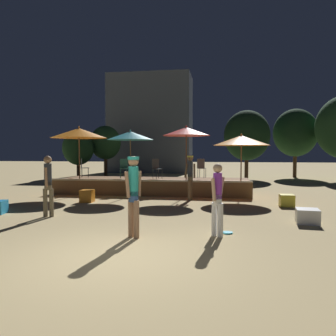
{
  "coord_description": "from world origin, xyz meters",
  "views": [
    {
      "loc": [
        1.88,
        -5.75,
        1.94
      ],
      "look_at": [
        0.0,
        6.31,
        1.36
      ],
      "focal_mm": 35.0,
      "sensor_mm": 36.0,
      "label": 1
    }
  ],
  "objects": [
    {
      "name": "cube_seat_0",
      "position": [
        4.28,
        3.59,
        0.2
      ],
      "size": [
        0.66,
        0.66,
        0.4
      ],
      "rotation": [
        0.0,
        0.0,
        -0.12
      ],
      "color": "white",
      "rests_on": "ground"
    },
    {
      "name": "person_1",
      "position": [
        0.73,
        7.46,
        1.05
      ],
      "size": [
        0.48,
        0.3,
        1.82
      ],
      "rotation": [
        0.0,
        0.0,
        4.44
      ],
      "color": "brown",
      "rests_on": "ground"
    },
    {
      "name": "background_tree_3",
      "position": [
        -8.95,
        18.35,
        2.27
      ],
      "size": [
        2.41,
        2.41,
        3.61
      ],
      "color": "#3D2B1C",
      "rests_on": "ground"
    },
    {
      "name": "cube_seat_1",
      "position": [
        4.3,
        6.46,
        0.21
      ],
      "size": [
        0.49,
        0.49,
        0.43
      ],
      "rotation": [
        0.0,
        0.0,
        0.0
      ],
      "color": "yellow",
      "rests_on": "ground"
    },
    {
      "name": "bistro_chair_2",
      "position": [
        -4.62,
        9.25,
        1.29
      ],
      "size": [
        0.44,
        0.44,
        0.9
      ],
      "rotation": [
        0.0,
        0.0,
        1.94
      ],
      "color": "#2D3338",
      "rests_on": "wooden_deck"
    },
    {
      "name": "patio_umbrella_1",
      "position": [
        0.47,
        8.41,
        2.84
      ],
      "size": [
        2.05,
        2.05,
        3.11
      ],
      "color": "brown",
      "rests_on": "ground"
    },
    {
      "name": "cube_seat_2",
      "position": [
        -3.2,
        6.32,
        0.24
      ],
      "size": [
        0.5,
        0.5,
        0.48
      ],
      "rotation": [
        0.0,
        0.0,
        0.06
      ],
      "color": "orange",
      "rests_on": "ground"
    },
    {
      "name": "bistro_chair_1",
      "position": [
        -0.95,
        8.92,
        1.29
      ],
      "size": [
        0.48,
        0.48,
        0.9
      ],
      "rotation": [
        0.0,
        0.0,
        0.75
      ],
      "color": "#2D3338",
      "rests_on": "wooden_deck"
    },
    {
      "name": "distant_building",
      "position": [
        -4.75,
        25.91,
        4.7
      ],
      "size": [
        7.88,
        4.02,
        9.41
      ],
      "color": "#4C5666",
      "rests_on": "ground"
    },
    {
      "name": "frisbee_disc",
      "position": [
        2.1,
        2.15,
        0.02
      ],
      "size": [
        0.24,
        0.24,
        0.03
      ],
      "color": "#33B2D8",
      "rests_on": "ground"
    },
    {
      "name": "person_0",
      "position": [
        1.85,
        1.82,
        0.91
      ],
      "size": [
        0.34,
        0.48,
        1.68
      ],
      "rotation": [
        0.0,
        0.0,
        5.72
      ],
      "color": "white",
      "rests_on": "ground"
    },
    {
      "name": "bistro_chair_0",
      "position": [
        1.07,
        9.59,
        1.29
      ],
      "size": [
        0.42,
        0.42,
        0.9
      ],
      "rotation": [
        0.0,
        0.0,
        2.91
      ],
      "color": "#47474C",
      "rests_on": "wooden_deck"
    },
    {
      "name": "background_tree_2",
      "position": [
        3.91,
        19.12,
        3.18
      ],
      "size": [
        3.36,
        3.36,
        5.04
      ],
      "color": "#3D2B1C",
      "rests_on": "ground"
    },
    {
      "name": "ground_plane",
      "position": [
        0.0,
        0.0,
        0.0
      ],
      "size": [
        120.0,
        120.0,
        0.0
      ],
      "primitive_type": "plane",
      "color": "tan"
    },
    {
      "name": "patio_umbrella_3",
      "position": [
        -1.96,
        8.19,
        2.67
      ],
      "size": [
        2.07,
        2.07,
        2.94
      ],
      "color": "brown",
      "rests_on": "ground"
    },
    {
      "name": "bistro_chair_3",
      "position": [
        -2.52,
        9.04,
        1.29
      ],
      "size": [
        0.42,
        0.42,
        0.9
      ],
      "rotation": [
        0.0,
        0.0,
        0.25
      ],
      "color": "#1E4C47",
      "rests_on": "wooden_deck"
    },
    {
      "name": "patio_umbrella_2",
      "position": [
        2.82,
        8.49,
        2.45
      ],
      "size": [
        2.38,
        2.38,
        2.74
      ],
      "color": "brown",
      "rests_on": "ground"
    },
    {
      "name": "person_3",
      "position": [
        -3.19,
        3.37,
        1.03
      ],
      "size": [
        0.31,
        0.5,
        1.84
      ],
      "rotation": [
        0.0,
        0.0,
        0.22
      ],
      "color": "#72664C",
      "rests_on": "ground"
    },
    {
      "name": "patio_umbrella_0",
      "position": [
        -4.38,
        8.29,
        2.81
      ],
      "size": [
        2.5,
        2.5,
        3.12
      ],
      "color": "brown",
      "rests_on": "ground"
    },
    {
      "name": "person_2",
      "position": [
        -0.03,
        1.42,
        1.08
      ],
      "size": [
        0.34,
        0.46,
        1.86
      ],
      "rotation": [
        0.0,
        0.0,
        5.71
      ],
      "color": "#997051",
      "rests_on": "ground"
    },
    {
      "name": "wooden_deck",
      "position": [
        -1.22,
        9.64,
        0.33
      ],
      "size": [
        9.01,
        2.82,
        0.74
      ],
      "color": "brown",
      "rests_on": "ground"
    },
    {
      "name": "background_tree_4",
      "position": [
        -7.23,
        19.76,
        2.72
      ],
      "size": [
        2.48,
        2.48,
        4.1
      ],
      "color": "#3D2B1C",
      "rests_on": "ground"
    },
    {
      "name": "background_tree_0",
      "position": [
        7.74,
        20.94,
        3.45
      ],
      "size": [
        3.36,
        3.36,
        5.31
      ],
      "color": "#3D2B1C",
      "rests_on": "ground"
    }
  ]
}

